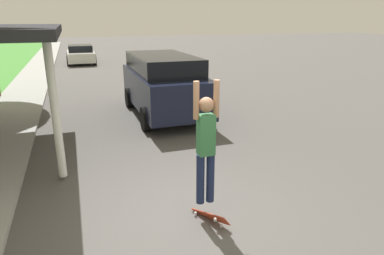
{
  "coord_description": "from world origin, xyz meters",
  "views": [
    {
      "loc": [
        -1.52,
        -4.85,
        3.15
      ],
      "look_at": [
        0.63,
        1.35,
        1.05
      ],
      "focal_mm": 32.0,
      "sensor_mm": 36.0,
      "label": 1
    }
  ],
  "objects_px": {
    "car_down_street": "(81,54)",
    "skateboarder": "(206,142)",
    "suv_parked": "(163,83)",
    "skateboard": "(210,217)"
  },
  "relations": [
    {
      "from": "car_down_street",
      "to": "skateboarder",
      "type": "distance_m",
      "value": 21.99
    },
    {
      "from": "suv_parked",
      "to": "skateboarder",
      "type": "height_order",
      "value": "skateboarder"
    },
    {
      "from": "car_down_street",
      "to": "skateboarder",
      "type": "xyz_separation_m",
      "value": [
        1.17,
        -21.94,
        0.67
      ]
    },
    {
      "from": "car_down_street",
      "to": "skateboard",
      "type": "bearing_deg",
      "value": -86.86
    },
    {
      "from": "suv_parked",
      "to": "skateboard",
      "type": "xyz_separation_m",
      "value": [
        -0.94,
        -6.48,
        -1.02
      ]
    },
    {
      "from": "skateboard",
      "to": "car_down_street",
      "type": "bearing_deg",
      "value": 93.14
    },
    {
      "from": "car_down_street",
      "to": "skateboarder",
      "type": "height_order",
      "value": "skateboarder"
    },
    {
      "from": "skateboard",
      "to": "suv_parked",
      "type": "bearing_deg",
      "value": 81.73
    },
    {
      "from": "suv_parked",
      "to": "car_down_street",
      "type": "relative_size",
      "value": 1.14
    },
    {
      "from": "car_down_street",
      "to": "skateboarder",
      "type": "bearing_deg",
      "value": -86.94
    }
  ]
}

